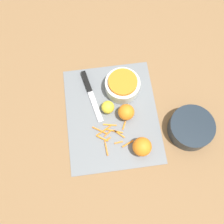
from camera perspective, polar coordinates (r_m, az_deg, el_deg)
ground_plane at (r=1.09m, az=0.00°, el=-0.66°), size 4.00×4.00×0.00m
cutting_board at (r=1.09m, az=0.00°, el=-0.60°), size 0.46×0.38×0.01m
bowl_speckled at (r=1.10m, az=2.31°, el=5.87°), size 0.15×0.15×0.07m
bowl_dark at (r=1.09m, az=16.79°, el=-3.34°), size 0.18×0.18×0.07m
knife at (r=1.13m, az=-5.13°, el=5.42°), size 0.24×0.07×0.02m
orange_left at (r=1.06m, az=3.11°, el=-0.03°), size 0.07×0.07×0.07m
orange_right at (r=1.02m, az=6.56°, el=-7.52°), size 0.07×0.07×0.07m
lemon at (r=1.07m, az=-0.92°, el=1.07°), size 0.05×0.05×0.05m
peel_pile at (r=1.06m, az=-0.15°, el=-4.95°), size 0.13×0.16×0.01m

